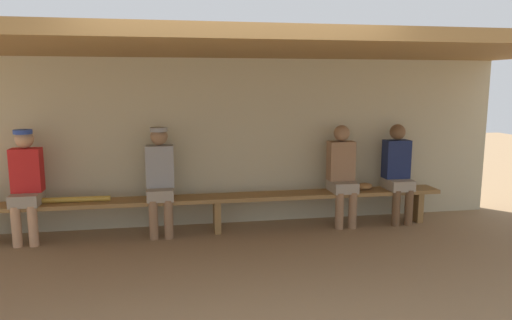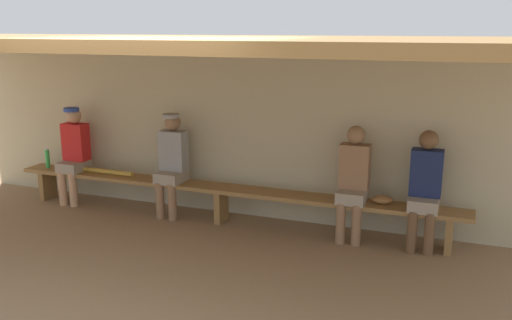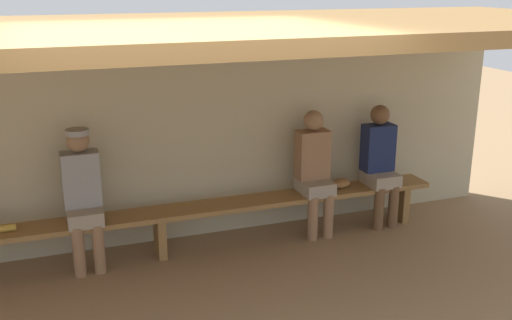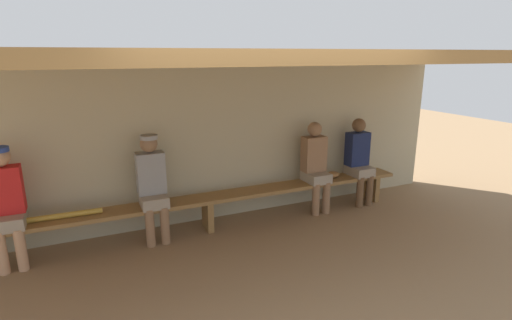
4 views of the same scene
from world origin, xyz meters
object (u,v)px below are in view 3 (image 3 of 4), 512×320
(bench, at_px, (159,219))
(player_leftmost, at_px, (83,192))
(player_in_white, at_px, (380,160))
(player_in_red, at_px, (314,168))
(baseball_glove_dark_brown, at_px, (341,183))

(bench, relative_size, player_leftmost, 4.46)
(player_in_white, bearing_deg, player_in_red, 180.00)
(bench, xyz_separation_m, player_leftmost, (-0.70, 0.00, 0.36))
(bench, distance_m, baseball_glove_dark_brown, 2.01)
(bench, relative_size, baseball_glove_dark_brown, 25.00)
(player_in_white, relative_size, player_in_red, 1.00)
(player_in_white, distance_m, player_in_red, 0.79)
(player_in_red, height_order, baseball_glove_dark_brown, player_in_red)
(player_in_white, relative_size, baseball_glove_dark_brown, 5.56)
(bench, bearing_deg, player_in_red, 0.11)
(player_leftmost, xyz_separation_m, player_in_red, (2.36, -0.00, -0.02))
(player_leftmost, bearing_deg, player_in_white, -0.01)
(player_leftmost, relative_size, player_in_white, 1.01)
(bench, distance_m, player_in_white, 2.48)
(player_leftmost, relative_size, baseball_glove_dark_brown, 5.60)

